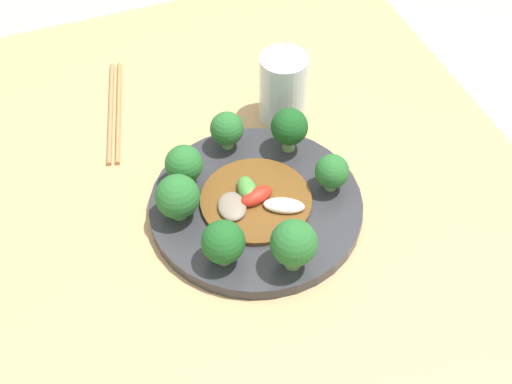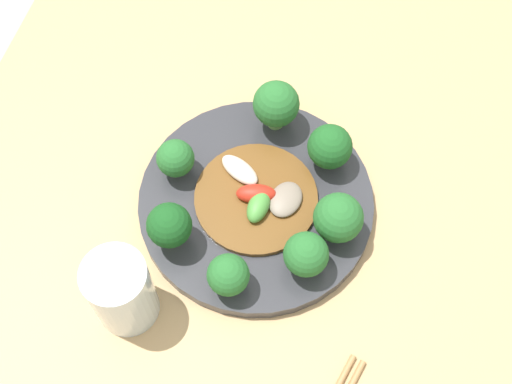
% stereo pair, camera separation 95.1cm
% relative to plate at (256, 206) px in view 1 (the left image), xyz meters
% --- Properties ---
extents(table, '(1.09, 0.89, 0.77)m').
position_rel_plate_xyz_m(table, '(0.03, -0.05, -0.39)').
color(table, tan).
rests_on(table, ground_plane).
extents(plate, '(0.28, 0.28, 0.02)m').
position_rel_plate_xyz_m(plate, '(0.00, 0.00, 0.00)').
color(plate, '#333338').
rests_on(plate, table).
extents(broccoli_northwest, '(0.05, 0.05, 0.07)m').
position_rel_plate_xyz_m(broccoli_northwest, '(-0.08, 0.08, 0.05)').
color(broccoli_northwest, '#89B76B').
rests_on(broccoli_northwest, plate).
extents(broccoli_east, '(0.06, 0.06, 0.07)m').
position_rel_plate_xyz_m(broccoli_east, '(0.11, 0.01, 0.05)').
color(broccoli_east, '#7AAD5B').
rests_on(broccoli_east, plate).
extents(broccoli_southeast, '(0.05, 0.05, 0.06)m').
position_rel_plate_xyz_m(broccoli_southeast, '(0.07, -0.07, 0.04)').
color(broccoli_southeast, '#89B76B').
rests_on(broccoli_southeast, plate).
extents(broccoli_south, '(0.06, 0.06, 0.07)m').
position_rel_plate_xyz_m(broccoli_south, '(-0.01, -0.10, 0.05)').
color(broccoli_south, '#89B76B').
rests_on(broccoli_south, plate).
extents(broccoli_southwest, '(0.05, 0.05, 0.06)m').
position_rel_plate_xyz_m(broccoli_southwest, '(-0.07, -0.08, 0.04)').
color(broccoli_southwest, '#89B76B').
rests_on(broccoli_southwest, plate).
extents(broccoli_north, '(0.05, 0.05, 0.05)m').
position_rel_plate_xyz_m(broccoli_north, '(0.01, 0.10, 0.04)').
color(broccoli_north, '#89B76B').
rests_on(broccoli_north, plate).
extents(broccoli_west, '(0.05, 0.05, 0.06)m').
position_rel_plate_xyz_m(broccoli_west, '(-0.11, -0.00, 0.04)').
color(broccoli_west, '#89B76B').
rests_on(broccoli_west, plate).
extents(stirfry_center, '(0.15, 0.15, 0.02)m').
position_rel_plate_xyz_m(stirfry_center, '(0.00, -0.00, 0.02)').
color(stirfry_center, brown).
rests_on(stirfry_center, plate).
extents(drinking_glass, '(0.07, 0.07, 0.11)m').
position_rel_plate_xyz_m(drinking_glass, '(-0.16, 0.10, 0.05)').
color(drinking_glass, silver).
rests_on(drinking_glass, table).
extents(chopsticks, '(0.22, 0.07, 0.01)m').
position_rel_plate_xyz_m(chopsticks, '(-0.26, -0.13, -0.01)').
color(chopsticks, '#AD7F4C').
rests_on(chopsticks, table).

